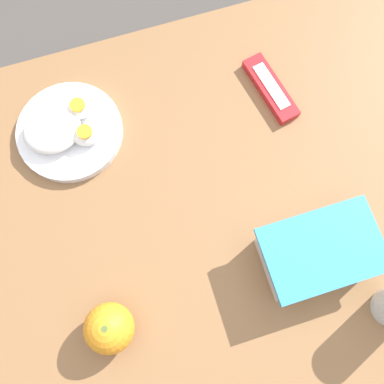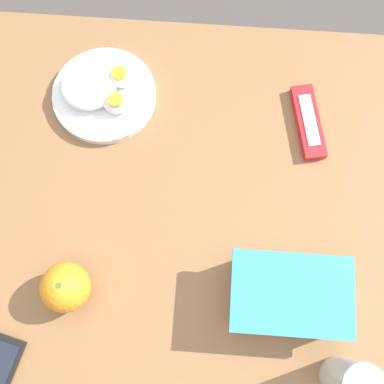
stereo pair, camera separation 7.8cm
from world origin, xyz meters
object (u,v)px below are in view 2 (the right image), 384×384
at_px(rice_plate, 101,93).
at_px(drinking_glass, 351,381).
at_px(orange_fruit, 66,287).
at_px(candy_bar, 308,122).
at_px(food_container, 287,295).

xyz_separation_m(rice_plate, drinking_glass, (-0.45, 0.47, 0.04)).
bearing_deg(drinking_glass, orange_fruit, -13.36).
bearing_deg(candy_bar, rice_plate, -4.09).
bearing_deg(rice_plate, drinking_glass, 133.40).
bearing_deg(drinking_glass, candy_bar, -83.12).
bearing_deg(food_container, orange_fruit, 2.16).
bearing_deg(drinking_glass, rice_plate, -46.60).
relative_size(food_container, candy_bar, 1.25).
bearing_deg(rice_plate, orange_fruit, 88.65).
bearing_deg(orange_fruit, food_container, -177.84).
bearing_deg(food_container, drinking_glass, 127.86).
relative_size(orange_fruit, rice_plate, 0.42).
height_order(orange_fruit, candy_bar, orange_fruit).
height_order(rice_plate, candy_bar, rice_plate).
bearing_deg(food_container, rice_plate, -44.88).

